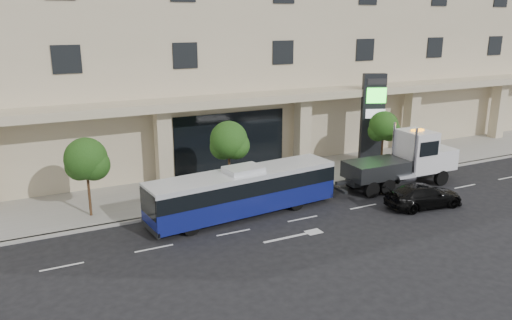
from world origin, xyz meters
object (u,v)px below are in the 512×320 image
(black_sedan, at_px, (424,196))
(signage_pylon, at_px, (372,118))
(city_bus, at_px, (244,191))
(tow_truck, at_px, (405,161))

(black_sedan, relative_size, signage_pylon, 0.71)
(black_sedan, xyz_separation_m, signage_pylon, (2.82, 8.20, 2.75))
(black_sedan, distance_m, signage_pylon, 9.09)
(city_bus, relative_size, signage_pylon, 1.69)
(city_bus, xyz_separation_m, signage_pylon, (12.36, 4.80, 2.03))
(city_bus, bearing_deg, tow_truck, -5.76)
(signage_pylon, bearing_deg, tow_truck, -82.37)
(tow_truck, relative_size, black_sedan, 1.90)
(tow_truck, bearing_deg, signage_pylon, 77.81)
(tow_truck, height_order, black_sedan, tow_truck)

